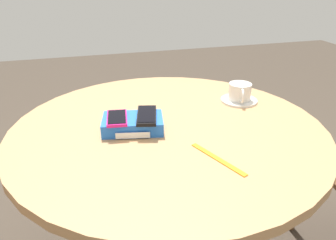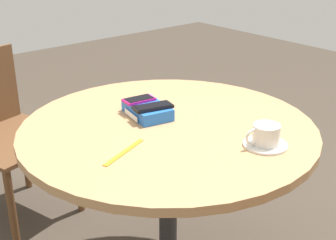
{
  "view_description": "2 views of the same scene",
  "coord_description": "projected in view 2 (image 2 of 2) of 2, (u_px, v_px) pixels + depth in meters",
  "views": [
    {
      "loc": [
        -0.27,
        -0.96,
        1.23
      ],
      "look_at": [
        0.0,
        0.0,
        0.75
      ],
      "focal_mm": 35.0,
      "sensor_mm": 36.0,
      "label": 1
    },
    {
      "loc": [
        1.17,
        -0.99,
        1.4
      ],
      "look_at": [
        0.0,
        0.0,
        0.75
      ],
      "focal_mm": 50.0,
      "sensor_mm": 36.0,
      "label": 2
    }
  ],
  "objects": [
    {
      "name": "saucer",
      "position": [
        265.0,
        145.0,
        1.51
      ],
      "size": [
        0.14,
        0.14,
        0.01
      ],
      "primitive_type": "cylinder",
      "color": "silver",
      "rests_on": "round_table"
    },
    {
      "name": "phone_box",
      "position": [
        146.0,
        110.0,
        1.74
      ],
      "size": [
        0.22,
        0.16,
        0.04
      ],
      "color": "blue",
      "rests_on": "round_table"
    },
    {
      "name": "lanyard_strap",
      "position": [
        124.0,
        152.0,
        1.47
      ],
      "size": [
        0.09,
        0.2,
        0.0
      ],
      "primitive_type": "cube",
      "rotation": [
        0.0,
        0.0,
        -1.2
      ],
      "color": "orange",
      "rests_on": "round_table"
    },
    {
      "name": "phone_black",
      "position": [
        153.0,
        107.0,
        1.69
      ],
      "size": [
        0.09,
        0.15,
        0.01
      ],
      "color": "black",
      "rests_on": "phone_box"
    },
    {
      "name": "chair_far_side",
      "position": [
        4.0,
        133.0,
        2.28
      ],
      "size": [
        0.56,
        0.56,
        0.83
      ],
      "color": "brown",
      "rests_on": "ground_plane"
    },
    {
      "name": "coffee_cup",
      "position": [
        266.0,
        134.0,
        1.49
      ],
      "size": [
        0.09,
        0.12,
        0.07
      ],
      "color": "silver",
      "rests_on": "saucer"
    },
    {
      "name": "phone_magenta",
      "position": [
        139.0,
        99.0,
        1.77
      ],
      "size": [
        0.08,
        0.12,
        0.01
      ],
      "color": "#D11975",
      "rests_on": "phone_box"
    },
    {
      "name": "round_table",
      "position": [
        168.0,
        149.0,
        1.7
      ],
      "size": [
        1.06,
        1.06,
        0.73
      ],
      "color": "#2D2D2D",
      "rests_on": "ground_plane"
    }
  ]
}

